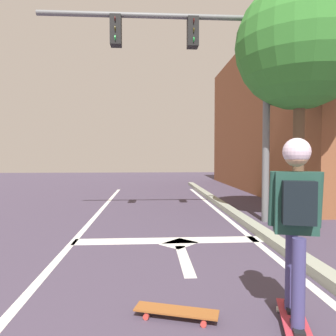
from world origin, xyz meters
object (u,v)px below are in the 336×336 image
object	(u,v)px
traffic_signal_mast	(205,64)
skater	(296,207)
skateboard	(294,320)
spare_skateboard	(176,311)
roadside_tree	(300,46)

from	to	relation	value
traffic_signal_mast	skater	bearing A→B (deg)	-89.83
skateboard	spare_skateboard	distance (m)	1.05
skater	roadside_tree	size ratio (longest dim) A/B	0.30
spare_skateboard	roadside_tree	world-z (taller)	roadside_tree
traffic_signal_mast	roadside_tree	bearing A→B (deg)	-9.11
skateboard	skater	bearing A→B (deg)	-106.05
skater	roadside_tree	xyz separation A→B (m)	(2.01, 4.11, 2.82)
skateboard	roadside_tree	distance (m)	5.95
traffic_signal_mast	roadside_tree	world-z (taller)	roadside_tree
skateboard	skater	distance (m)	1.01
spare_skateboard	traffic_signal_mast	distance (m)	5.55
skateboard	spare_skateboard	size ratio (longest dim) A/B	1.00
spare_skateboard	skateboard	bearing A→B (deg)	-12.23
skateboard	skater	xyz separation A→B (m)	(-0.00, -0.02, 1.01)
traffic_signal_mast	skateboard	bearing A→B (deg)	-89.77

